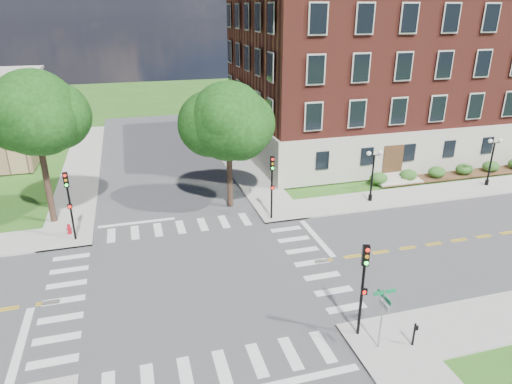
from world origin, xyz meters
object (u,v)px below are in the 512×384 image
object	(u,v)px
street_sign_pole	(383,307)
push_button_post	(414,333)
traffic_signal_nw	(69,197)
twin_lamp_east	(492,159)
traffic_signal_ne	(272,180)
traffic_signal_se	(363,279)
fire_hydrant	(69,229)
twin_lamp_west	(373,173)

from	to	relation	value
street_sign_pole	push_button_post	world-z (taller)	street_sign_pole
traffic_signal_nw	twin_lamp_east	size ratio (longest dim) A/B	1.13
traffic_signal_ne	street_sign_pole	world-z (taller)	traffic_signal_ne
traffic_signal_se	traffic_signal_ne	bearing A→B (deg)	90.13
traffic_signal_se	fire_hydrant	xyz separation A→B (m)	(-14.29, 14.99, -2.72)
street_sign_pole	fire_hydrant	bearing A→B (deg)	132.54
twin_lamp_east	traffic_signal_ne	bearing A→B (deg)	-176.24
traffic_signal_nw	twin_lamp_east	xyz separation A→B (m)	(34.27, 0.90, -0.66)
push_button_post	street_sign_pole	bearing A→B (deg)	168.00
traffic_signal_ne	twin_lamp_east	size ratio (longest dim) A/B	1.13
twin_lamp_west	traffic_signal_nw	bearing A→B (deg)	-178.58
fire_hydrant	street_sign_pole	bearing A→B (deg)	-47.46
traffic_signal_ne	street_sign_pole	xyz separation A→B (m)	(0.50, -14.67, -0.88)
push_button_post	fire_hydrant	world-z (taller)	push_button_post
twin_lamp_west	street_sign_pole	size ratio (longest dim) A/B	1.36
twin_lamp_east	fire_hydrant	size ratio (longest dim) A/B	5.64
twin_lamp_east	traffic_signal_se	bearing A→B (deg)	-143.86
traffic_signal_ne	traffic_signal_nw	size ratio (longest dim) A/B	1.00
traffic_signal_se	twin_lamp_east	bearing A→B (deg)	36.14
push_button_post	twin_lamp_east	bearing A→B (deg)	41.69
traffic_signal_se	twin_lamp_east	world-z (taller)	traffic_signal_se
traffic_signal_se	push_button_post	bearing A→B (deg)	-34.80
traffic_signal_nw	twin_lamp_west	xyz separation A→B (m)	(22.56, 0.56, -0.66)
traffic_signal_ne	twin_lamp_west	xyz separation A→B (m)	(8.75, 1.01, -0.66)
traffic_signal_ne	traffic_signal_nw	bearing A→B (deg)	178.14
twin_lamp_east	street_sign_pole	xyz separation A→B (m)	(-19.96, -16.02, -0.21)
traffic_signal_ne	street_sign_pole	size ratio (longest dim) A/B	1.55
traffic_signal_ne	fire_hydrant	xyz separation A→B (m)	(-14.26, 1.41, -2.72)
traffic_signal_ne	traffic_signal_nw	xyz separation A→B (m)	(-13.81, 0.45, 0.00)
traffic_signal_se	street_sign_pole	bearing A→B (deg)	-66.97
twin_lamp_west	traffic_signal_ne	bearing A→B (deg)	-173.44
traffic_signal_ne	fire_hydrant	world-z (taller)	traffic_signal_ne
traffic_signal_ne	push_button_post	size ratio (longest dim) A/B	4.00
traffic_signal_nw	twin_lamp_east	world-z (taller)	traffic_signal_nw
street_sign_pole	twin_lamp_west	bearing A→B (deg)	62.23
traffic_signal_ne	fire_hydrant	distance (m)	14.59
traffic_signal_se	traffic_signal_nw	world-z (taller)	same
traffic_signal_se	fire_hydrant	world-z (taller)	traffic_signal_se
traffic_signal_se	street_sign_pole	distance (m)	1.48
traffic_signal_se	traffic_signal_ne	world-z (taller)	same
traffic_signal_nw	twin_lamp_west	bearing A→B (deg)	1.42
push_button_post	fire_hydrant	distance (m)	23.18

